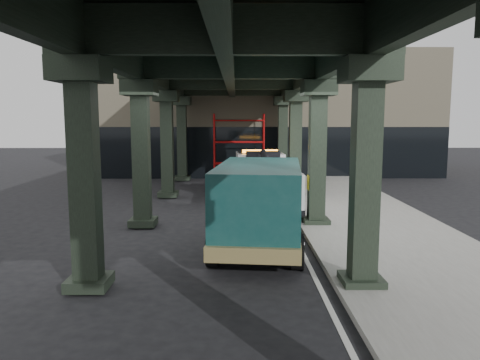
{
  "coord_description": "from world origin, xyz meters",
  "views": [
    {
      "loc": [
        -0.16,
        -13.91,
        3.77
      ],
      "look_at": [
        -0.04,
        1.57,
        1.7
      ],
      "focal_mm": 35.0,
      "sensor_mm": 36.0,
      "label": 1
    }
  ],
  "objects": [
    {
      "name": "ground",
      "position": [
        0.0,
        0.0,
        0.0
      ],
      "size": [
        90.0,
        90.0,
        0.0
      ],
      "primitive_type": "plane",
      "color": "black",
      "rests_on": "ground"
    },
    {
      "name": "scaffolding",
      "position": [
        0.0,
        14.64,
        2.11
      ],
      "size": [
        3.08,
        0.88,
        4.0
      ],
      "color": "red",
      "rests_on": "ground"
    },
    {
      "name": "viaduct",
      "position": [
        -0.4,
        2.0,
        5.46
      ],
      "size": [
        7.4,
        32.0,
        6.4
      ],
      "color": "black",
      "rests_on": "ground"
    },
    {
      "name": "sidewalk",
      "position": [
        4.5,
        2.0,
        0.07
      ],
      "size": [
        5.0,
        40.0,
        0.15
      ],
      "primitive_type": "cube",
      "color": "gray",
      "rests_on": "ground"
    },
    {
      "name": "towed_van",
      "position": [
        0.52,
        -0.58,
        1.33
      ],
      "size": [
        3.0,
        6.3,
        2.47
      ],
      "rotation": [
        0.0,
        0.0,
        -0.11
      ],
      "color": "#124240",
      "rests_on": "ground"
    },
    {
      "name": "building",
      "position": [
        2.0,
        20.0,
        4.0
      ],
      "size": [
        22.0,
        10.0,
        8.0
      ],
      "primitive_type": "cube",
      "color": "#C6B793",
      "rests_on": "ground"
    },
    {
      "name": "lane_stripe",
      "position": [
        1.7,
        2.0,
        0.01
      ],
      "size": [
        0.12,
        38.0,
        0.01
      ],
      "primitive_type": "cube",
      "color": "silver",
      "rests_on": "ground"
    },
    {
      "name": "tow_truck",
      "position": [
        0.98,
        5.57,
        1.2
      ],
      "size": [
        2.49,
        7.58,
        2.46
      ],
      "rotation": [
        0.0,
        0.0,
        0.04
      ],
      "color": "black",
      "rests_on": "ground"
    }
  ]
}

